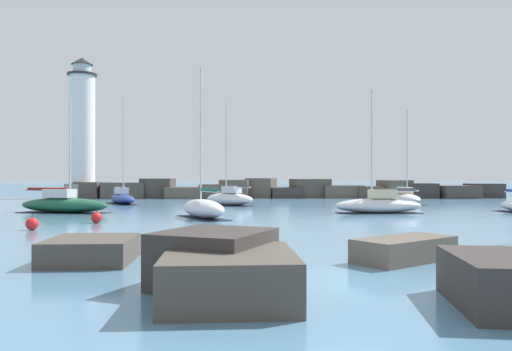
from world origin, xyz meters
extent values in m
plane|color=teal|center=(0.00, 0.00, 0.00)|extent=(600.00, 600.00, 0.00)
cube|color=teal|center=(0.00, 111.11, 0.00)|extent=(400.00, 116.00, 0.01)
cube|color=brown|center=(-25.85, 51.84, 0.65)|extent=(4.52, 4.01, 1.30)
cube|color=#4C443D|center=(-22.78, 51.28, 1.01)|extent=(3.52, 5.02, 2.03)
cube|color=#4C443D|center=(-18.67, 50.46, 0.98)|extent=(6.10, 6.12, 1.97)
cube|color=#423D38|center=(-14.38, 51.37, 1.24)|extent=(3.86, 5.02, 2.47)
cube|color=brown|center=(-11.03, 50.37, 0.71)|extent=(4.60, 5.59, 1.41)
cube|color=brown|center=(-7.32, 50.73, 0.88)|extent=(3.15, 4.86, 1.75)
cube|color=brown|center=(-4.18, 51.38, 1.16)|extent=(4.53, 5.84, 2.31)
cube|color=brown|center=(-1.09, 51.66, 1.26)|extent=(4.24, 5.03, 2.52)
cube|color=#383330|center=(1.87, 51.22, 0.67)|extent=(4.40, 5.71, 1.34)
cube|color=#4C443D|center=(5.18, 51.41, 1.20)|extent=(5.13, 4.82, 2.41)
cube|color=brown|center=(9.32, 51.06, 0.80)|extent=(5.13, 4.17, 1.60)
cube|color=#4C443D|center=(12.65, 50.81, 0.74)|extent=(3.34, 4.51, 1.48)
cube|color=brown|center=(15.92, 50.60, 1.13)|extent=(3.93, 4.45, 2.26)
cube|color=#383330|center=(18.97, 51.08, 0.94)|extent=(4.20, 5.62, 1.87)
cube|color=#423D38|center=(23.50, 50.38, 0.79)|extent=(5.31, 5.62, 1.58)
cube|color=#383330|center=(27.79, 51.37, 0.91)|extent=(4.58, 4.15, 1.82)
cylinder|color=gray|center=(-24.07, 51.13, 0.90)|extent=(4.35, 4.35, 1.80)
cylinder|color=white|center=(-24.07, 51.13, 8.73)|extent=(3.22, 3.22, 13.86)
cylinder|color=#232328|center=(-24.07, 51.13, 15.78)|extent=(3.71, 3.71, 0.25)
cylinder|color=silver|center=(-24.07, 51.13, 16.48)|extent=(2.26, 2.26, 1.15)
cone|color=#232328|center=(-24.07, 51.13, 17.51)|extent=(2.74, 2.74, 0.90)
cube|color=#4C443D|center=(-3.05, -1.99, 0.53)|extent=(3.01, 3.49, 1.06)
cube|color=#383330|center=(-3.48, -0.59, 0.69)|extent=(3.29, 3.43, 1.37)
cube|color=brown|center=(2.35, 3.00, 0.38)|extent=(3.79, 3.36, 0.76)
cube|color=#4C443D|center=(-7.63, 2.98, 0.38)|extent=(2.72, 3.03, 0.76)
ellipsoid|color=navy|center=(-15.37, 37.16, 0.49)|extent=(4.85, 7.17, 0.97)
cube|color=black|center=(-15.37, 37.16, 0.01)|extent=(4.65, 6.84, 0.03)
cube|color=silver|center=(-15.53, 37.47, 1.29)|extent=(1.86, 2.36, 0.64)
cylinder|color=silver|center=(-15.13, 36.68, 5.72)|extent=(0.12, 0.12, 9.50)
cylinder|color=#BCBCC1|center=(-16.02, 38.43, 1.52)|extent=(1.87, 3.54, 0.10)
cube|color=#4C4C51|center=(-16.02, 38.43, 1.62)|extent=(1.69, 3.06, 0.20)
ellipsoid|color=white|center=(-5.65, 19.72, 0.61)|extent=(4.16, 5.96, 1.23)
cube|color=black|center=(-5.65, 19.72, 0.01)|extent=(4.00, 5.69, 0.03)
cylinder|color=silver|center=(-5.84, 20.11, 5.58)|extent=(0.12, 0.12, 8.71)
cylinder|color=#BCBCC1|center=(-5.14, 18.69, 1.78)|extent=(1.48, 2.89, 0.10)
cube|color=#1E664C|center=(-5.14, 18.69, 1.88)|extent=(1.36, 2.50, 0.20)
ellipsoid|color=white|center=(-4.51, 34.00, 0.59)|extent=(5.46, 4.78, 1.18)
cube|color=black|center=(-4.51, 34.00, 0.01)|extent=(5.22, 4.59, 0.03)
cube|color=silver|center=(-4.30, 33.84, 1.50)|extent=(1.94, 1.84, 0.64)
cylinder|color=silver|center=(-4.83, 34.23, 5.47)|extent=(0.12, 0.12, 8.57)
cylinder|color=#BCBCC1|center=(-3.66, 33.37, 1.73)|extent=(2.40, 1.81, 0.10)
cube|color=#4C4C51|center=(-3.66, 33.37, 1.83)|extent=(2.11, 1.63, 0.20)
ellipsoid|color=silver|center=(6.95, 24.00, 0.55)|extent=(6.57, 2.27, 1.10)
cube|color=black|center=(6.95, 24.00, 0.01)|extent=(6.24, 2.22, 0.03)
cube|color=beige|center=(7.27, 24.01, 1.42)|extent=(1.99, 1.18, 0.64)
cylinder|color=silver|center=(6.46, 23.98, 5.14)|extent=(0.12, 0.12, 8.09)
cylinder|color=#BCBCC1|center=(8.24, 24.05, 1.65)|extent=(3.57, 0.25, 0.10)
cube|color=#4C4C51|center=(8.24, 24.05, 1.75)|extent=(3.04, 0.33, 0.20)
ellipsoid|color=silver|center=(13.32, 37.77, 0.50)|extent=(2.59, 8.44, 0.99)
cube|color=black|center=(13.32, 37.77, 0.01)|extent=(2.53, 8.02, 0.03)
cube|color=beige|center=(13.35, 38.19, 1.31)|extent=(1.30, 2.56, 0.64)
cylinder|color=silver|center=(13.28, 37.15, 5.23)|extent=(0.12, 0.12, 8.46)
cylinder|color=#BCBCC1|center=(13.42, 39.43, 1.54)|extent=(0.38, 4.58, 0.10)
cube|color=#1E664C|center=(13.42, 39.43, 1.64)|extent=(0.44, 3.90, 0.20)
ellipsoid|color=#195138|center=(-16.55, 24.66, 0.56)|extent=(7.67, 4.21, 1.13)
cube|color=black|center=(-16.55, 24.66, 0.01)|extent=(7.30, 4.06, 0.03)
cube|color=silver|center=(-16.91, 24.76, 1.45)|extent=(2.46, 1.79, 0.64)
cylinder|color=silver|center=(-16.03, 24.50, 4.86)|extent=(0.12, 0.12, 7.47)
cylinder|color=#BCBCC1|center=(-17.96, 25.07, 1.68)|extent=(3.90, 1.25, 0.10)
cube|color=maroon|center=(-17.96, 25.07, 1.78)|extent=(3.35, 1.17, 0.20)
sphere|color=red|center=(-11.55, 16.30, 0.32)|extent=(0.64, 0.64, 0.64)
cylinder|color=black|center=(-11.55, 16.30, 0.74)|extent=(0.04, 0.04, 0.20)
sphere|color=red|center=(-13.65, 12.52, 0.32)|extent=(0.63, 0.63, 0.63)
cylinder|color=black|center=(-13.65, 12.52, 0.73)|extent=(0.04, 0.04, 0.20)
camera|label=1|loc=(-2.61, -12.88, 2.70)|focal=35.00mm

